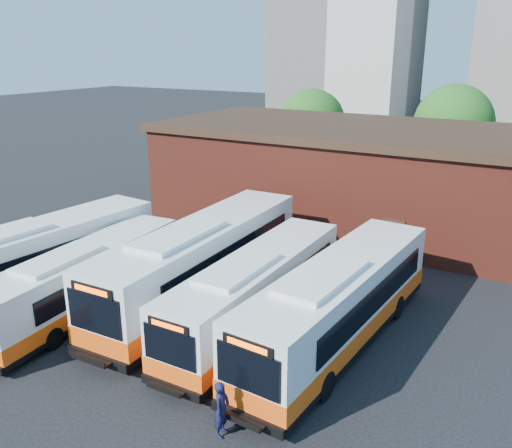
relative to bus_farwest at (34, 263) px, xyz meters
The scene contains 10 objects.
ground 10.51m from the bus_farwest, ahead, with size 220.00×220.00×0.00m, color black.
bus_farwest is the anchor object (origin of this frame).
bus_west 3.26m from the bus_farwest, ahead, with size 3.06×11.41×3.07m.
bus_midwest 7.86m from the bus_farwest, 26.87° to the left, with size 3.19×14.05×3.81m.
bus_mideast 10.79m from the bus_farwest, 13.80° to the left, with size 2.55×11.97×3.25m.
bus_east 14.26m from the bus_farwest, 11.93° to the left, with size 3.55×13.14×3.54m.
transit_worker 13.51m from the bus_farwest, 16.38° to the right, with size 0.66×0.44×1.82m, color #121435.
depot_building 21.34m from the bus_farwest, 61.07° to the left, with size 28.60×12.60×6.40m.
tree_west 30.77m from the bus_farwest, 89.46° to the left, with size 6.00×6.00×7.65m.
tree_mid 35.03m from the bus_farwest, 69.36° to the left, with size 6.56×6.56×8.36m.
Camera 1 is at (10.34, -13.77, 11.26)m, focal length 38.00 mm.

